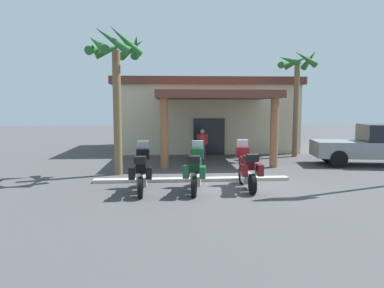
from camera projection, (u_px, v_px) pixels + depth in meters
ground_plane at (235, 183)px, 12.83m from camera, size 80.00×80.00×0.00m
motel_building at (204, 114)px, 23.17m from camera, size 11.36×11.50×4.49m
motorcycle_black at (142, 171)px, 11.45m from camera, size 0.70×2.21×1.61m
motorcycle_green at (196, 170)px, 11.57m from camera, size 0.83×2.20×1.61m
motorcycle_maroon at (247, 169)px, 11.91m from camera, size 0.70×2.21×1.61m
pedestrian at (202, 143)px, 18.15m from camera, size 0.53×0.32×1.62m
pickup_truck_gray at (373, 146)px, 16.69m from camera, size 5.45×2.75×1.95m
palm_tree_roadside at (116, 64)px, 14.00m from camera, size 2.48×2.45×5.89m
palm_tree_near_portico at (297, 77)px, 19.24m from camera, size 2.12×2.17×5.87m
curb_strip at (192, 180)px, 13.20m from camera, size 7.31×0.36×0.12m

